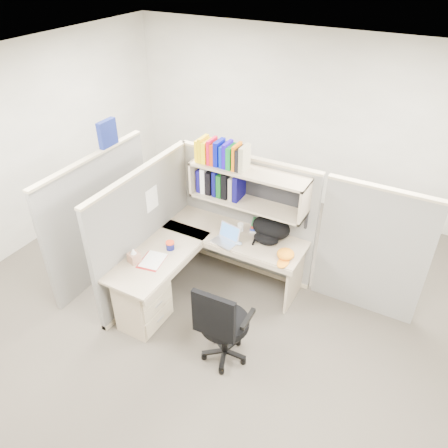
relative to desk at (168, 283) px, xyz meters
The scene contains 14 objects.
ground 0.66m from the desk, 35.01° to the left, with size 6.00×6.00×0.00m, color #363029.
room_shell 1.28m from the desk, 35.01° to the left, with size 6.00×6.00×6.00m.
cubicle 0.88m from the desk, 86.86° to the left, with size 3.79×1.84×1.95m.
desk is the anchor object (origin of this frame).
laptop 0.85m from the desk, 59.56° to the left, with size 0.29×0.29×0.21m, color silver, non-canonical shape.
backpack 1.32m from the desk, 49.61° to the left, with size 0.46×0.36×0.27m, color black, non-canonical shape.
orange_cap 1.38m from the desk, 32.99° to the left, with size 0.20×0.23×0.11m, color orange, non-canonical shape.
snack_canister 0.43m from the desk, 113.71° to the left, with size 0.10×0.10×0.10m.
tissue_box 0.52m from the desk, 156.26° to the right, with size 0.11×0.11×0.18m, color #A3745C, non-canonical shape.
mouse 0.93m from the desk, 52.32° to the left, with size 0.10×0.07×0.04m, color #859CBD.
paper_cup 1.11m from the desk, 65.56° to the left, with size 0.07×0.07×0.10m, color silver.
book_stack 1.31m from the desk, 61.68° to the left, with size 0.18×0.24×0.12m, color gray, non-canonical shape.
loose_paper 0.33m from the desk, behind, with size 0.23×0.30×0.00m, color white, non-canonical shape.
task_chair 0.95m from the desk, 19.94° to the right, with size 0.56×0.52×1.06m.
Camera 1 is at (1.96, -3.27, 3.78)m, focal length 35.00 mm.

